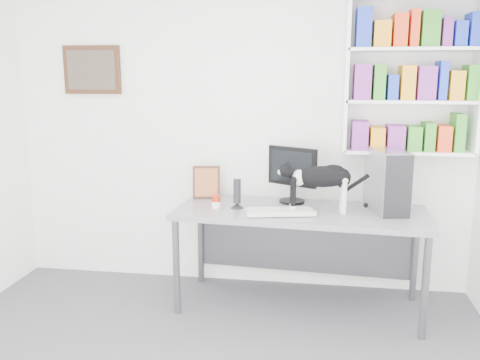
# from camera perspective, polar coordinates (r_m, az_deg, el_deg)

# --- Properties ---
(room) EXTENTS (4.01, 4.01, 2.70)m
(room) POSITION_cam_1_polar(r_m,az_deg,el_deg) (2.51, -7.26, 0.06)
(room) COLOR #4E4E53
(room) RESTS_ON ground
(bookshelf) EXTENTS (1.03, 0.28, 1.24)m
(bookshelf) POSITION_cam_1_polar(r_m,az_deg,el_deg) (4.28, 18.67, 11.04)
(bookshelf) COLOR white
(bookshelf) RESTS_ON room
(wall_art) EXTENTS (0.52, 0.04, 0.42)m
(wall_art) POSITION_cam_1_polar(r_m,az_deg,el_deg) (4.77, -16.29, 11.78)
(wall_art) COLOR #4C2A18
(wall_art) RESTS_ON room
(desk) EXTENTS (2.00, 0.90, 0.81)m
(desk) POSITION_cam_1_polar(r_m,az_deg,el_deg) (4.15, 6.64, -8.81)
(desk) COLOR slate
(desk) RESTS_ON room
(monitor) EXTENTS (0.49, 0.40, 0.48)m
(monitor) POSITION_cam_1_polar(r_m,az_deg,el_deg) (4.20, 5.91, 0.63)
(monitor) COLOR black
(monitor) RESTS_ON desk
(keyboard) EXTENTS (0.55, 0.30, 0.04)m
(keyboard) POSITION_cam_1_polar(r_m,az_deg,el_deg) (3.88, 4.53, -3.57)
(keyboard) COLOR beige
(keyboard) RESTS_ON desk
(pc_tower) EXTENTS (0.31, 0.52, 0.48)m
(pc_tower) POSITION_cam_1_polar(r_m,az_deg,el_deg) (4.07, 16.18, -0.07)
(pc_tower) COLOR #A5A5AA
(pc_tower) RESTS_ON desk
(speaker) EXTENTS (0.12, 0.12, 0.25)m
(speaker) POSITION_cam_1_polar(r_m,az_deg,el_deg) (4.02, -0.34, -1.47)
(speaker) COLOR black
(speaker) RESTS_ON desk
(leaning_print) EXTENTS (0.25, 0.13, 0.29)m
(leaning_print) POSITION_cam_1_polar(r_m,az_deg,el_deg) (4.36, -3.80, -0.18)
(leaning_print) COLOR #4C2A18
(leaning_print) RESTS_ON desk
(soup_can) EXTENTS (0.09, 0.09, 0.10)m
(soup_can) POSITION_cam_1_polar(r_m,az_deg,el_deg) (4.05, -2.69, -2.45)
(soup_can) COLOR #AC250E
(soup_can) RESTS_ON desk
(cat) EXTENTS (0.64, 0.24, 0.38)m
(cat) POSITION_cam_1_polar(r_m,az_deg,el_deg) (3.92, 9.00, -0.96)
(cat) COLOR black
(cat) RESTS_ON desk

